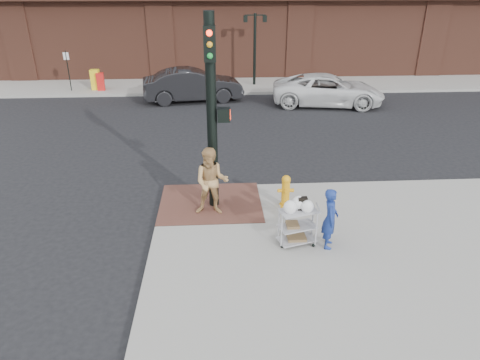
{
  "coord_description": "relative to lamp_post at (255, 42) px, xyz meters",
  "views": [
    {
      "loc": [
        -0.42,
        -9.67,
        5.73
      ],
      "look_at": [
        0.16,
        -0.02,
        1.25
      ],
      "focal_mm": 32.0,
      "sensor_mm": 36.0,
      "label": 1
    }
  ],
  "objects": [
    {
      "name": "utility_cart",
      "position": [
        -0.58,
        -17.25,
        -1.93
      ],
      "size": [
        0.95,
        0.69,
        1.18
      ],
      "color": "#9D9CA2",
      "rests_on": "sidewalk_near"
    },
    {
      "name": "parking_sign",
      "position": [
        -10.5,
        -1.0,
        -1.37
      ],
      "size": [
        0.05,
        0.05,
        2.2
      ],
      "primitive_type": "cylinder",
      "color": "black",
      "rests_on": "sidewalk_far"
    },
    {
      "name": "fire_hydrant",
      "position": [
        -0.57,
        -15.46,
        -1.99
      ],
      "size": [
        0.44,
        0.31,
        0.94
      ],
      "color": "orange",
      "rests_on": "sidewalk_near"
    },
    {
      "name": "newsbox_yellow",
      "position": [
        -9.14,
        -0.8,
        -1.91
      ],
      "size": [
        0.47,
        0.43,
        1.12
      ],
      "primitive_type": "cube",
      "rotation": [
        0.0,
        0.0,
        0.01
      ],
      "color": "yellow",
      "rests_on": "sidewalk_far"
    },
    {
      "name": "brick_curb_ramp",
      "position": [
        -2.6,
        -15.1,
        -2.46
      ],
      "size": [
        2.8,
        2.4,
        0.01
      ],
      "primitive_type": "cube",
      "color": "brown",
      "rests_on": "sidewalk_near"
    },
    {
      "name": "pedestrian_tan",
      "position": [
        -2.55,
        -15.68,
        -1.56
      ],
      "size": [
        0.94,
        0.76,
        1.83
      ],
      "primitive_type": "imported",
      "rotation": [
        0.0,
        0.0,
        -0.08
      ],
      "color": "tan",
      "rests_on": "sidewalk_near"
    },
    {
      "name": "sidewalk_far",
      "position": [
        10.5,
        16.0,
        -2.54
      ],
      "size": [
        65.0,
        36.0,
        0.15
      ],
      "primitive_type": "cube",
      "color": "gray",
      "rests_on": "ground"
    },
    {
      "name": "lamp_post",
      "position": [
        0.0,
        0.0,
        0.0
      ],
      "size": [
        1.32,
        0.22,
        4.0
      ],
      "color": "black",
      "rests_on": "sidewalk_far"
    },
    {
      "name": "newsbox_red",
      "position": [
        -8.82,
        -1.01,
        -1.98
      ],
      "size": [
        0.46,
        0.43,
        0.97
      ],
      "primitive_type": "cube",
      "rotation": [
        0.0,
        0.0,
        0.17
      ],
      "color": "red",
      "rests_on": "sidewalk_far"
    },
    {
      "name": "woman_blue",
      "position": [
        0.13,
        -17.4,
        -1.74
      ],
      "size": [
        0.47,
        0.6,
        1.46
      ],
      "primitive_type": "imported",
      "rotation": [
        0.0,
        0.0,
        1.32
      ],
      "color": "navy",
      "rests_on": "sidewalk_near"
    },
    {
      "name": "traffic_signal_pole",
      "position": [
        -2.48,
        -15.23,
        0.21
      ],
      "size": [
        0.61,
        0.51,
        5.0
      ],
      "color": "black",
      "rests_on": "sidewalk_near"
    },
    {
      "name": "minivan_white",
      "position": [
        3.34,
        -4.43,
        -1.84
      ],
      "size": [
        5.91,
        3.43,
        1.55
      ],
      "primitive_type": "imported",
      "rotation": [
        0.0,
        0.0,
        1.41
      ],
      "color": "silver",
      "rests_on": "ground"
    },
    {
      "name": "sedan_dark",
      "position": [
        -3.53,
        -3.2,
        -1.77
      ],
      "size": [
        5.35,
        2.53,
        1.69
      ],
      "primitive_type": "imported",
      "rotation": [
        0.0,
        0.0,
        1.72
      ],
      "color": "black",
      "rests_on": "ground"
    },
    {
      "name": "ground",
      "position": [
        -2.0,
        -16.0,
        -2.62
      ],
      "size": [
        220.0,
        220.0,
        0.0
      ],
      "primitive_type": "plane",
      "color": "black",
      "rests_on": "ground"
    }
  ]
}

